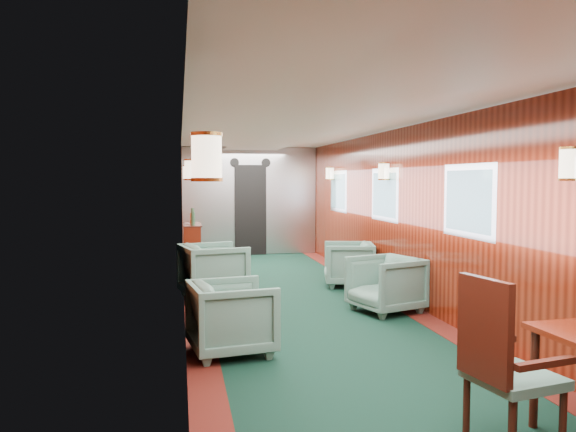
{
  "coord_description": "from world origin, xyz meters",
  "views": [
    {
      "loc": [
        -1.54,
        -6.52,
        1.68
      ],
      "look_at": [
        0.0,
        1.46,
        1.15
      ],
      "focal_mm": 35.0,
      "sensor_mm": 36.0,
      "label": 1
    }
  ],
  "objects_px": {
    "armchair_left_far": "(214,271)",
    "armchair_right_near": "(385,284)",
    "side_chair": "(501,360)",
    "credenza": "(192,248)",
    "armchair_right_far": "(349,264)",
    "armchair_left_near": "(232,317)"
  },
  "relations": [
    {
      "from": "credenza",
      "to": "armchair_right_far",
      "type": "height_order",
      "value": "credenza"
    },
    {
      "from": "side_chair",
      "to": "armchair_left_near",
      "type": "distance_m",
      "value": 2.73
    },
    {
      "from": "armchair_left_far",
      "to": "armchair_right_near",
      "type": "relative_size",
      "value": 1.1
    },
    {
      "from": "armchair_left_near",
      "to": "armchair_right_near",
      "type": "bearing_deg",
      "value": -65.77
    },
    {
      "from": "side_chair",
      "to": "credenza",
      "type": "relative_size",
      "value": 0.94
    },
    {
      "from": "credenza",
      "to": "armchair_left_far",
      "type": "relative_size",
      "value": 1.36
    },
    {
      "from": "armchair_right_near",
      "to": "armchair_left_far",
      "type": "bearing_deg",
      "value": -138.7
    },
    {
      "from": "credenza",
      "to": "armchair_right_far",
      "type": "bearing_deg",
      "value": -34.57
    },
    {
      "from": "armchair_left_near",
      "to": "armchair_left_far",
      "type": "xyz_separation_m",
      "value": [
        -0.02,
        2.58,
        0.04
      ]
    },
    {
      "from": "armchair_left_near",
      "to": "armchair_left_far",
      "type": "height_order",
      "value": "armchair_left_far"
    },
    {
      "from": "armchair_left_near",
      "to": "armchair_left_far",
      "type": "relative_size",
      "value": 0.91
    },
    {
      "from": "side_chair",
      "to": "armchair_left_near",
      "type": "xyz_separation_m",
      "value": [
        -1.41,
        2.32,
        -0.24
      ]
    },
    {
      "from": "side_chair",
      "to": "credenza",
      "type": "bearing_deg",
      "value": 92.77
    },
    {
      "from": "side_chair",
      "to": "credenza",
      "type": "height_order",
      "value": "credenza"
    },
    {
      "from": "side_chair",
      "to": "armchair_right_far",
      "type": "bearing_deg",
      "value": 71.85
    },
    {
      "from": "side_chair",
      "to": "armchair_right_near",
      "type": "height_order",
      "value": "side_chair"
    },
    {
      "from": "armchair_right_far",
      "to": "armchair_left_near",
      "type": "bearing_deg",
      "value": -21.64
    },
    {
      "from": "armchair_right_far",
      "to": "credenza",
      "type": "bearing_deg",
      "value": -111.79
    },
    {
      "from": "armchair_left_near",
      "to": "armchair_right_near",
      "type": "height_order",
      "value": "armchair_right_near"
    },
    {
      "from": "credenza",
      "to": "armchair_right_far",
      "type": "relative_size",
      "value": 1.52
    },
    {
      "from": "credenza",
      "to": "armchair_right_near",
      "type": "distance_m",
      "value": 4.15
    },
    {
      "from": "armchair_left_near",
      "to": "armchair_right_near",
      "type": "xyz_separation_m",
      "value": [
        2.07,
        1.33,
        0.0
      ]
    }
  ]
}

